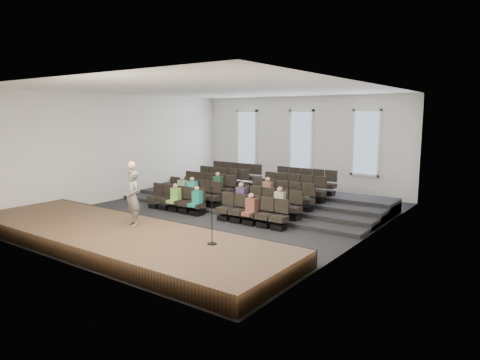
% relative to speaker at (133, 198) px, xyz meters
% --- Properties ---
extents(ground, '(14.00, 14.00, 0.00)m').
position_rel_speaker_xyz_m(ground, '(0.04, 4.42, -1.39)').
color(ground, black).
rests_on(ground, ground).
extents(ceiling, '(12.00, 14.00, 0.02)m').
position_rel_speaker_xyz_m(ceiling, '(0.04, 4.42, 3.62)').
color(ceiling, white).
rests_on(ceiling, ground).
extents(wall_back, '(12.00, 0.04, 5.00)m').
position_rel_speaker_xyz_m(wall_back, '(0.04, 11.44, 1.11)').
color(wall_back, white).
rests_on(wall_back, ground).
extents(wall_front, '(12.00, 0.04, 5.00)m').
position_rel_speaker_xyz_m(wall_front, '(0.04, -2.60, 1.11)').
color(wall_front, white).
rests_on(wall_front, ground).
extents(wall_left, '(0.04, 14.00, 5.00)m').
position_rel_speaker_xyz_m(wall_left, '(-5.98, 4.42, 1.11)').
color(wall_left, white).
rests_on(wall_left, ground).
extents(wall_right, '(0.04, 14.00, 5.00)m').
position_rel_speaker_xyz_m(wall_right, '(6.06, 4.42, 1.11)').
color(wall_right, white).
rests_on(wall_right, ground).
extents(stage, '(11.80, 3.60, 0.50)m').
position_rel_speaker_xyz_m(stage, '(0.04, -0.68, -1.14)').
color(stage, '#4F3821').
rests_on(stage, ground).
extents(stage_lip, '(11.80, 0.06, 0.52)m').
position_rel_speaker_xyz_m(stage_lip, '(0.04, 1.09, -1.14)').
color(stage_lip, black).
rests_on(stage_lip, ground).
extents(risers, '(11.80, 4.80, 0.60)m').
position_rel_speaker_xyz_m(risers, '(0.04, 7.60, -1.20)').
color(risers, black).
rests_on(risers, ground).
extents(seating_rows, '(6.80, 4.70, 1.67)m').
position_rel_speaker_xyz_m(seating_rows, '(0.04, 5.97, -0.71)').
color(seating_rows, black).
rests_on(seating_rows, ground).
extents(windows, '(8.44, 0.10, 3.24)m').
position_rel_speaker_xyz_m(windows, '(0.04, 11.38, 1.31)').
color(windows, white).
rests_on(windows, wall_back).
extents(audience, '(5.45, 2.64, 1.10)m').
position_rel_speaker_xyz_m(audience, '(-0.17, 4.76, -0.58)').
color(audience, '#8ACA50').
rests_on(audience, seating_rows).
extents(speaker, '(0.75, 0.59, 1.79)m').
position_rel_speaker_xyz_m(speaker, '(0.00, 0.00, 0.00)').
color(speaker, slate).
rests_on(speaker, stage).
extents(mic_stand, '(0.27, 0.27, 1.62)m').
position_rel_speaker_xyz_m(mic_stand, '(3.35, -0.10, -0.41)').
color(mic_stand, black).
rests_on(mic_stand, stage).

